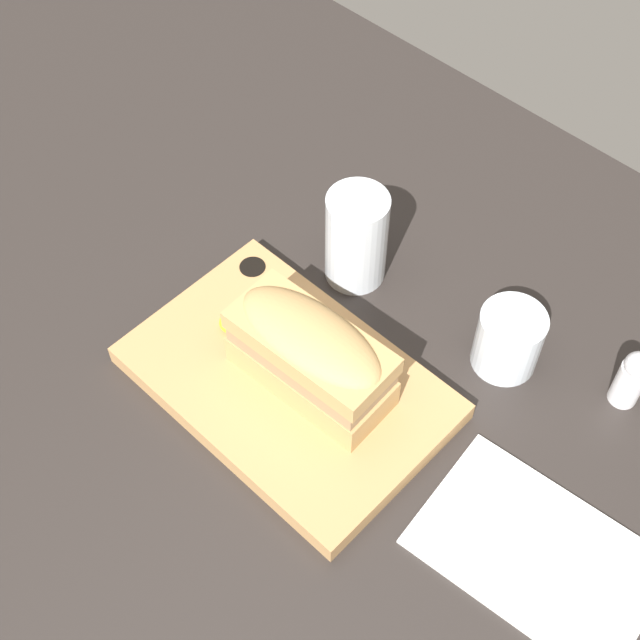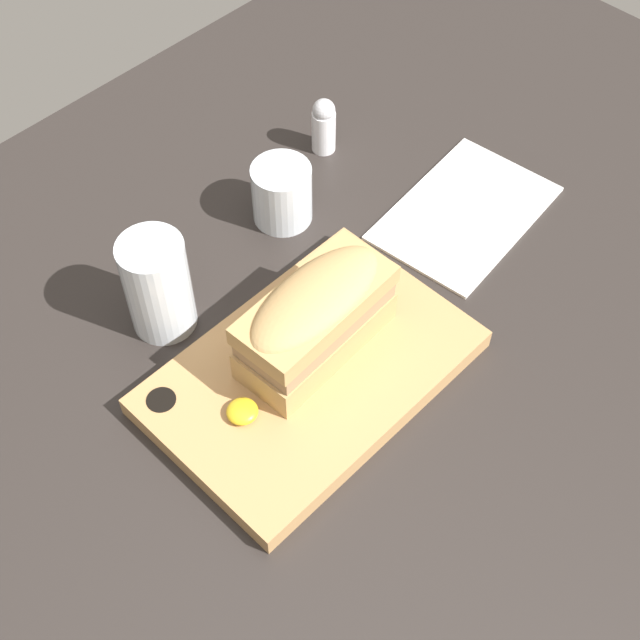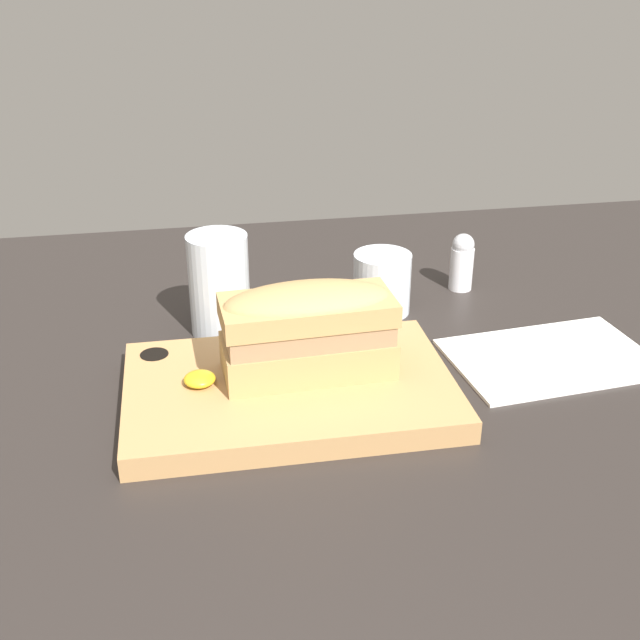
% 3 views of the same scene
% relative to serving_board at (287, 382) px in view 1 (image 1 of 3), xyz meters
% --- Properties ---
extents(dining_table, '(1.65, 1.11, 0.02)m').
position_rel_serving_board_xyz_m(dining_table, '(-0.05, -0.03, -0.02)').
color(dining_table, '#282321').
rests_on(dining_table, ground).
extents(serving_board, '(0.32, 0.21, 0.02)m').
position_rel_serving_board_xyz_m(serving_board, '(0.00, 0.00, 0.00)').
color(serving_board, tan).
rests_on(serving_board, dining_table).
extents(sandwich, '(0.17, 0.08, 0.09)m').
position_rel_serving_board_xyz_m(sandwich, '(0.02, 0.01, 0.06)').
color(sandwich, tan).
rests_on(sandwich, serving_board).
extents(mustard_dollop, '(0.03, 0.03, 0.01)m').
position_rel_serving_board_xyz_m(mustard_dollop, '(-0.09, 0.01, 0.02)').
color(mustard_dollop, gold).
rests_on(mustard_dollop, serving_board).
extents(water_glass, '(0.07, 0.07, 0.12)m').
position_rel_serving_board_xyz_m(water_glass, '(-0.05, 0.16, 0.04)').
color(water_glass, silver).
rests_on(water_glass, dining_table).
extents(wine_glass, '(0.07, 0.07, 0.07)m').
position_rel_serving_board_xyz_m(wine_glass, '(0.14, 0.18, 0.02)').
color(wine_glass, silver).
rests_on(wine_glass, dining_table).
extents(napkin, '(0.23, 0.16, 0.00)m').
position_rel_serving_board_xyz_m(napkin, '(0.29, 0.03, -0.01)').
color(napkin, white).
rests_on(napkin, dining_table).
extents(salt_shaker, '(0.03, 0.03, 0.07)m').
position_rel_serving_board_xyz_m(salt_shaker, '(0.26, 0.23, 0.03)').
color(salt_shaker, white).
rests_on(salt_shaker, dining_table).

